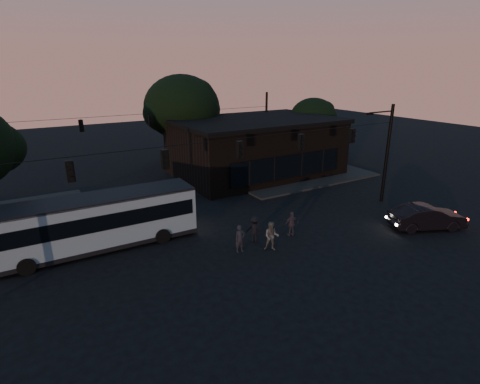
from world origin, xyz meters
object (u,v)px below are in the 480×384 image
car (427,217)px  pedestrian_a (240,239)px  pedestrian_d (254,229)px  building (256,146)px  bus (98,220)px  pedestrian_c (292,224)px  pedestrian_b (272,236)px

car → pedestrian_a: pedestrian_a is taller
car → pedestrian_a: bearing=97.9°
car → pedestrian_d: bearing=92.7°
building → pedestrian_d: 15.51m
building → bus: (-16.60, -8.89, -0.95)m
pedestrian_d → pedestrian_a: bearing=61.7°
car → bus: bearing=90.6°
pedestrian_a → pedestrian_c: size_ratio=1.02×
building → pedestrian_a: bearing=-126.3°
pedestrian_a → pedestrian_c: 3.86m
pedestrian_b → car: bearing=22.1°
bus → car: (18.76, -8.09, -0.97)m
pedestrian_a → pedestrian_b: pedestrian_b is taller
bus → pedestrian_a: bus is taller
pedestrian_a → pedestrian_b: 1.82m
pedestrian_a → pedestrian_c: (3.86, 0.19, -0.01)m
building → pedestrian_a: size_ratio=9.50×
pedestrian_b → pedestrian_c: 2.39m
pedestrian_b → pedestrian_d: 1.45m
car → pedestrian_a: size_ratio=2.94×
building → car: size_ratio=3.23×
car → pedestrian_d: pedestrian_d is taller
pedestrian_b → pedestrian_d: pedestrian_b is taller
pedestrian_a → pedestrian_d: size_ratio=1.00×
building → pedestrian_d: (-8.50, -12.83, -1.90)m
building → pedestrian_b: size_ratio=8.91×
car → pedestrian_c: bearing=90.0°
building → pedestrian_c: 14.77m
car → pedestrian_a: 12.58m
bus → pedestrian_b: bearing=-32.1°
building → pedestrian_a: 16.88m
pedestrian_c → pedestrian_d: 2.49m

